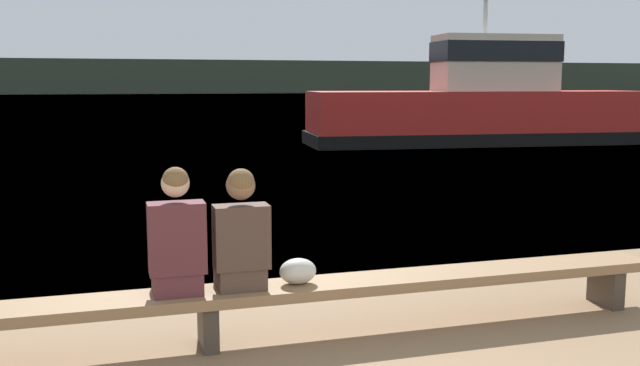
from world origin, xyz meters
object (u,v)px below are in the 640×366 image
at_px(bench_main, 207,301).
at_px(shopping_bag, 298,271).
at_px(person_right, 241,236).
at_px(person_left, 177,240).
at_px(tugboat_red, 481,109).

xyz_separation_m(bench_main, shopping_bag, (0.72, 0.02, 0.17)).
relative_size(bench_main, person_right, 8.32).
bearing_deg(bench_main, person_right, 0.31).
xyz_separation_m(person_right, shopping_bag, (0.45, 0.02, -0.32)).
relative_size(person_left, shopping_bag, 3.31).
bearing_deg(bench_main, person_left, 179.57).
distance_m(person_left, tugboat_red, 19.12).
bearing_deg(tugboat_red, person_left, 149.87).
relative_size(person_right, tugboat_red, 0.08).
bearing_deg(person_right, person_left, 179.98).
height_order(bench_main, person_left, person_left).
xyz_separation_m(bench_main, person_left, (-0.22, 0.00, 0.49)).
height_order(person_left, shopping_bag, person_left).
height_order(person_right, tugboat_red, tugboat_red).
bearing_deg(tugboat_red, bench_main, 150.40).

